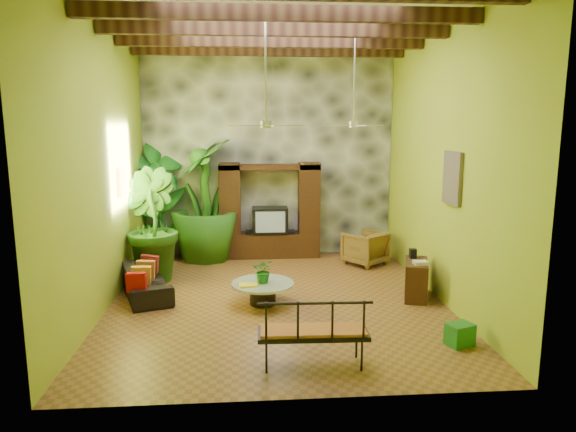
{
  "coord_description": "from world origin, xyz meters",
  "views": [
    {
      "loc": [
        -0.5,
        -9.06,
        3.21
      ],
      "look_at": [
        0.21,
        0.2,
        1.54
      ],
      "focal_mm": 32.0,
      "sensor_mm": 36.0,
      "label": 1
    }
  ],
  "objects": [
    {
      "name": "wall_art_painting",
      "position": [
        2.96,
        -0.6,
        2.3
      ],
      "size": [
        0.06,
        0.7,
        0.9
      ],
      "primitive_type": "cube",
      "color": "#215A79",
      "rests_on": "right_wall"
    },
    {
      "name": "coffee_table",
      "position": [
        -0.27,
        -0.2,
        0.26
      ],
      "size": [
        1.13,
        1.13,
        0.4
      ],
      "rotation": [
        0.0,
        0.0,
        0.1
      ],
      "color": "black",
      "rests_on": "ground"
    },
    {
      "name": "ceiling",
      "position": [
        0.0,
        0.0,
        5.0
      ],
      "size": [
        6.0,
        7.0,
        0.02
      ],
      "primitive_type": "cube",
      "color": "silver",
      "rests_on": "back_wall"
    },
    {
      "name": "tall_plant_c",
      "position": [
        -1.54,
        3.04,
        1.44
      ],
      "size": [
        1.83,
        1.83,
        2.87
      ],
      "primitive_type": "imported",
      "rotation": [
        0.0,
        0.0,
        4.87
      ],
      "color": "#2C691B",
      "rests_on": "ground"
    },
    {
      "name": "stone_accent_wall",
      "position": [
        0.0,
        3.44,
        2.5
      ],
      "size": [
        5.98,
        0.1,
        4.98
      ],
      "primitive_type": "cube",
      "color": "#34363B",
      "rests_on": "ground"
    },
    {
      "name": "sofa",
      "position": [
        -2.47,
        0.47,
        0.27
      ],
      "size": [
        1.3,
        2.02,
        0.55
      ],
      "primitive_type": "imported",
      "rotation": [
        0.0,
        0.0,
        1.89
      ],
      "color": "black",
      "rests_on": "ground"
    },
    {
      "name": "back_wall",
      "position": [
        0.0,
        3.5,
        2.5
      ],
      "size": [
        6.0,
        0.02,
        5.0
      ],
      "primitive_type": "cube",
      "color": "#A8B228",
      "rests_on": "ground"
    },
    {
      "name": "ground",
      "position": [
        0.0,
        0.0,
        0.0
      ],
      "size": [
        7.0,
        7.0,
        0.0
      ],
      "primitive_type": "plane",
      "color": "brown",
      "rests_on": "ground"
    },
    {
      "name": "yellow_tray",
      "position": [
        -0.53,
        -0.38,
        0.42
      ],
      "size": [
        0.33,
        0.25,
        0.03
      ],
      "primitive_type": "cube",
      "rotation": [
        0.0,
        0.0,
        0.09
      ],
      "color": "yellow",
      "rests_on": "coffee_table"
    },
    {
      "name": "ceiling_fan_back",
      "position": [
        1.6,
        1.2,
        3.4
      ],
      "size": [
        1.28,
        1.28,
        1.86
      ],
      "color": "#B9B8BD",
      "rests_on": "ceiling"
    },
    {
      "name": "left_wall",
      "position": [
        -3.0,
        0.0,
        2.5
      ],
      "size": [
        0.02,
        7.0,
        5.0
      ],
      "primitive_type": "cube",
      "color": "#A8B228",
      "rests_on": "ground"
    },
    {
      "name": "wicker_armchair",
      "position": [
        2.17,
        2.31,
        0.38
      ],
      "size": [
        1.17,
        1.17,
        0.77
      ],
      "primitive_type": "imported",
      "rotation": [
        0.0,
        0.0,
        3.8
      ],
      "color": "olive",
      "rests_on": "ground"
    },
    {
      "name": "ceiling_beams",
      "position": [
        0.0,
        0.0,
        4.78
      ],
      "size": [
        5.95,
        5.36,
        0.22
      ],
      "color": "#3D2513",
      "rests_on": "ceiling"
    },
    {
      "name": "centerpiece_plant",
      "position": [
        -0.25,
        -0.18,
        0.62
      ],
      "size": [
        0.43,
        0.38,
        0.44
      ],
      "primitive_type": "imported",
      "rotation": [
        0.0,
        0.0,
        -0.11
      ],
      "color": "#195F1B",
      "rests_on": "coffee_table"
    },
    {
      "name": "wall_art_mask",
      "position": [
        -2.96,
        1.0,
        2.1
      ],
      "size": [
        0.06,
        0.32,
        0.55
      ],
      "primitive_type": "cube",
      "color": "gold",
      "rests_on": "left_wall"
    },
    {
      "name": "ceiling_fan_front",
      "position": [
        -0.2,
        -0.4,
        3.4
      ],
      "size": [
        1.28,
        1.28,
        1.86
      ],
      "color": "#B9B8BD",
      "rests_on": "ceiling"
    },
    {
      "name": "right_wall",
      "position": [
        3.0,
        0.0,
        2.5
      ],
      "size": [
        0.02,
        7.0,
        5.0
      ],
      "primitive_type": "cube",
      "color": "#A8B228",
      "rests_on": "ground"
    },
    {
      "name": "iron_bench",
      "position": [
        0.33,
        -2.72,
        0.54
      ],
      "size": [
        1.49,
        0.57,
        0.57
      ],
      "rotation": [
        0.0,
        0.0,
        -0.03
      ],
      "color": "black",
      "rests_on": "ground"
    },
    {
      "name": "side_console",
      "position": [
        2.59,
        -0.08,
        0.35
      ],
      "size": [
        0.64,
        0.96,
        0.7
      ],
      "primitive_type": "cube",
      "rotation": [
        0.0,
        0.0,
        -0.3
      ],
      "color": "#3A2112",
      "rests_on": "ground"
    },
    {
      "name": "tall_plant_a",
      "position": [
        -2.65,
        3.06,
        1.42
      ],
      "size": [
        1.8,
        1.63,
        2.84
      ],
      "primitive_type": "imported",
      "rotation": [
        0.0,
        0.0,
        0.53
      ],
      "color": "#19611E",
      "rests_on": "ground"
    },
    {
      "name": "green_bin",
      "position": [
        2.56,
        -2.18,
        0.16
      ],
      "size": [
        0.45,
        0.39,
        0.33
      ],
      "primitive_type": "cube",
      "rotation": [
        0.0,
        0.0,
        0.36
      ],
      "color": "#1F7523",
      "rests_on": "ground"
    },
    {
      "name": "entertainment_center",
      "position": [
        0.0,
        3.14,
        0.97
      ],
      "size": [
        2.4,
        0.55,
        2.3
      ],
      "color": "black",
      "rests_on": "ground"
    },
    {
      "name": "tall_plant_b",
      "position": [
        -2.55,
        1.47,
        1.17
      ],
      "size": [
        1.63,
        1.65,
        2.34
      ],
      "primitive_type": "imported",
      "rotation": [
        0.0,
        0.0,
        2.29
      ],
      "color": "#275D18",
      "rests_on": "ground"
    }
  ]
}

